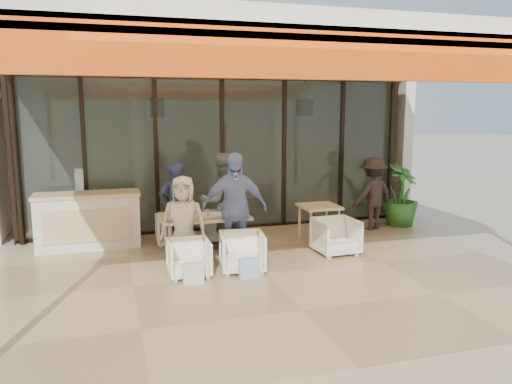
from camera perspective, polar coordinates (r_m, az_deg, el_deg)
ground at (r=7.83m, az=1.19°, el=-9.42°), size 70.00×70.00×0.00m
terrace_floor at (r=7.83m, az=1.19°, el=-9.39°), size 8.00×6.00×0.01m
terrace_structure at (r=7.19m, az=1.95°, el=15.16°), size 8.00×6.00×3.40m
glass_storefront at (r=10.35m, az=-3.86°, el=4.29°), size 8.08×0.10×3.20m
interior_block at (r=12.58m, az=-6.21°, el=8.07°), size 9.05×3.62×3.52m
host_counter at (r=9.57m, az=-18.61°, el=-3.11°), size 1.85×0.65×1.04m
dining_table at (r=8.60m, az=-6.00°, el=-2.99°), size 1.50×0.90×0.93m
chair_far_left at (r=9.53m, az=-9.46°, el=-4.09°), size 0.63×0.59×0.64m
chair_far_right at (r=9.67m, az=-4.51°, el=-3.85°), size 0.66×0.63×0.62m
chair_near_left at (r=7.71m, az=-7.67°, el=-7.31°), size 0.63×0.59×0.64m
chair_near_right at (r=7.87m, az=-1.59°, el=-6.68°), size 0.75×0.72×0.69m
diner_navy at (r=8.94m, az=-9.15°, el=-1.78°), size 0.64×0.47×1.62m
diner_grey at (r=9.07m, az=-3.89°, el=-1.06°), size 0.96×0.80×1.76m
diner_cream at (r=8.08m, az=-8.30°, el=-3.41°), size 0.84×0.67×1.50m
diner_periwinkle at (r=8.20m, az=-2.51°, el=-1.88°), size 1.13×0.59×1.84m
tote_bag_cream at (r=7.38m, az=-7.16°, el=-9.31°), size 0.30×0.10×0.34m
tote_bag_blue at (r=7.55m, az=-0.79°, el=-8.79°), size 0.30×0.10×0.34m
side_table at (r=9.49m, az=7.21°, el=-2.13°), size 0.70×0.70×0.74m
side_chair at (r=8.89m, az=9.13°, el=-4.83°), size 0.73×0.68×0.71m
standing_woman at (r=10.71m, az=13.19°, el=-0.23°), size 1.10×0.78×1.55m
potted_palm at (r=11.23m, az=16.26°, el=-0.39°), size 1.07×1.07×1.36m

